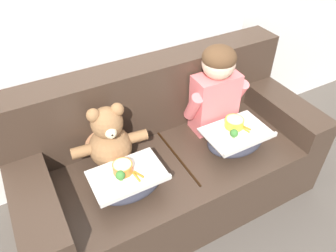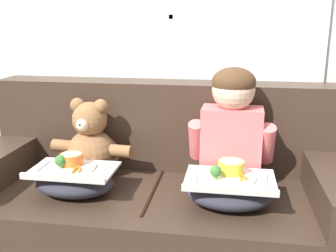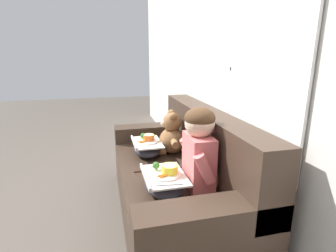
{
  "view_description": "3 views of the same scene",
  "coord_description": "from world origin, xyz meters",
  "px_view_note": "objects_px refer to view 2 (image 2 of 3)",
  "views": [
    {
      "loc": [
        -0.74,
        -1.28,
        1.9
      ],
      "look_at": [
        0.01,
        0.08,
        0.61
      ],
      "focal_mm": 35.0,
      "sensor_mm": 36.0,
      "label": 1
    },
    {
      "loc": [
        0.35,
        -1.78,
        1.26
      ],
      "look_at": [
        0.06,
        -0.01,
        0.78
      ],
      "focal_mm": 42.0,
      "sensor_mm": 36.0,
      "label": 2
    },
    {
      "loc": [
        1.98,
        -0.52,
        1.39
      ],
      "look_at": [
        -0.13,
        0.0,
        0.79
      ],
      "focal_mm": 28.0,
      "sensor_mm": 36.0,
      "label": 3
    }
  ],
  "objects_px": {
    "throw_pillow_behind_teddy": "(100,139)",
    "teddy_bear": "(91,144)",
    "throw_pillow_behind_child": "(231,145)",
    "child_figure": "(232,122)",
    "lap_tray_teddy": "(74,180)",
    "couch": "(158,202)",
    "lap_tray_child": "(229,190)"
  },
  "relations": [
    {
      "from": "throw_pillow_behind_teddy",
      "to": "lap_tray_teddy",
      "type": "height_order",
      "value": "throw_pillow_behind_teddy"
    },
    {
      "from": "teddy_bear",
      "to": "lap_tray_child",
      "type": "relative_size",
      "value": 1.15
    },
    {
      "from": "couch",
      "to": "child_figure",
      "type": "height_order",
      "value": "child_figure"
    },
    {
      "from": "couch",
      "to": "throw_pillow_behind_teddy",
      "type": "bearing_deg",
      "value": 153.34
    },
    {
      "from": "teddy_bear",
      "to": "throw_pillow_behind_teddy",
      "type": "bearing_deg",
      "value": 89.76
    },
    {
      "from": "throw_pillow_behind_child",
      "to": "teddy_bear",
      "type": "xyz_separation_m",
      "value": [
        -0.73,
        -0.15,
        0.02
      ]
    },
    {
      "from": "couch",
      "to": "lap_tray_teddy",
      "type": "bearing_deg",
      "value": -149.99
    },
    {
      "from": "teddy_bear",
      "to": "lap_tray_teddy",
      "type": "xyz_separation_m",
      "value": [
        -0.0,
        -0.24,
        -0.1
      ]
    },
    {
      "from": "couch",
      "to": "teddy_bear",
      "type": "relative_size",
      "value": 4.18
    },
    {
      "from": "teddy_bear",
      "to": "lap_tray_child",
      "type": "distance_m",
      "value": 0.78
    },
    {
      "from": "couch",
      "to": "lap_tray_teddy",
      "type": "relative_size",
      "value": 4.8
    },
    {
      "from": "couch",
      "to": "throw_pillow_behind_child",
      "type": "bearing_deg",
      "value": 26.66
    },
    {
      "from": "couch",
      "to": "lap_tray_teddy",
      "type": "distance_m",
      "value": 0.46
    },
    {
      "from": "throw_pillow_behind_child",
      "to": "lap_tray_child",
      "type": "xyz_separation_m",
      "value": [
        -0.0,
        -0.39,
        -0.08
      ]
    },
    {
      "from": "child_figure",
      "to": "lap_tray_child",
      "type": "xyz_separation_m",
      "value": [
        -0.0,
        -0.25,
        -0.25
      ]
    },
    {
      "from": "couch",
      "to": "lap_tray_child",
      "type": "height_order",
      "value": "couch"
    },
    {
      "from": "child_figure",
      "to": "throw_pillow_behind_teddy",
      "type": "bearing_deg",
      "value": 168.62
    },
    {
      "from": "child_figure",
      "to": "lap_tray_teddy",
      "type": "bearing_deg",
      "value": -161.27
    },
    {
      "from": "couch",
      "to": "throw_pillow_behind_teddy",
      "type": "relative_size",
      "value": 5.37
    },
    {
      "from": "throw_pillow_behind_child",
      "to": "throw_pillow_behind_teddy",
      "type": "bearing_deg",
      "value": 180.0
    },
    {
      "from": "child_figure",
      "to": "teddy_bear",
      "type": "relative_size",
      "value": 1.31
    },
    {
      "from": "teddy_bear",
      "to": "lap_tray_teddy",
      "type": "distance_m",
      "value": 0.26
    },
    {
      "from": "throw_pillow_behind_teddy",
      "to": "lap_tray_teddy",
      "type": "relative_size",
      "value": 0.89
    },
    {
      "from": "throw_pillow_behind_teddy",
      "to": "teddy_bear",
      "type": "bearing_deg",
      "value": -90.24
    },
    {
      "from": "child_figure",
      "to": "teddy_bear",
      "type": "height_order",
      "value": "child_figure"
    },
    {
      "from": "couch",
      "to": "lap_tray_teddy",
      "type": "xyz_separation_m",
      "value": [
        -0.37,
        -0.21,
        0.19
      ]
    },
    {
      "from": "lap_tray_child",
      "to": "lap_tray_teddy",
      "type": "distance_m",
      "value": 0.73
    },
    {
      "from": "throw_pillow_behind_child",
      "to": "teddy_bear",
      "type": "distance_m",
      "value": 0.75
    },
    {
      "from": "throw_pillow_behind_child",
      "to": "lap_tray_teddy",
      "type": "height_order",
      "value": "throw_pillow_behind_child"
    },
    {
      "from": "lap_tray_teddy",
      "to": "child_figure",
      "type": "bearing_deg",
      "value": 18.73
    },
    {
      "from": "child_figure",
      "to": "lap_tray_child",
      "type": "distance_m",
      "value": 0.35
    },
    {
      "from": "couch",
      "to": "throw_pillow_behind_child",
      "type": "relative_size",
      "value": 5.48
    }
  ]
}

